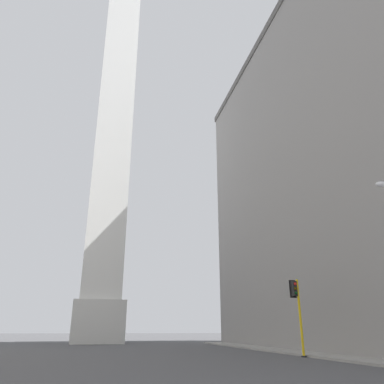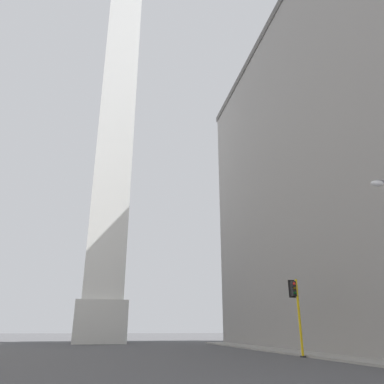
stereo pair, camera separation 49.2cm
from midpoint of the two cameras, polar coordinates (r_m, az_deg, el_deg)
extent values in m
cube|color=#595756|center=(56.89, 27.06, 20.91)|extent=(29.15, 49.75, 0.90)
cube|color=silver|center=(58.04, -13.43, -18.69)|extent=(7.16, 7.16, 5.74)
cube|color=white|center=(67.92, -11.06, 11.56)|extent=(5.73, 5.73, 62.90)
cylinder|color=yellow|center=(30.26, 16.51, -17.80)|extent=(0.18, 0.18, 5.48)
cylinder|color=#262626|center=(30.31, 17.05, -22.86)|extent=(0.40, 0.40, 0.10)
cube|color=black|center=(30.25, 15.62, -13.99)|extent=(0.38, 0.38, 1.10)
cube|color=black|center=(30.40, 15.43, -14.03)|extent=(0.58, 0.10, 1.32)
sphere|color=red|center=(30.13, 15.76, -13.30)|extent=(0.22, 0.22, 0.22)
sphere|color=#483506|center=(30.09, 15.83, -13.94)|extent=(0.22, 0.22, 0.22)
sphere|color=#073410|center=(30.06, 15.89, -14.59)|extent=(0.22, 0.22, 0.22)
ellipsoid|color=silver|center=(19.23, 27.03, 1.18)|extent=(0.64, 0.36, 0.26)
camera|label=1|loc=(0.25, -89.64, -0.13)|focal=35.00mm
camera|label=2|loc=(0.25, 90.36, 0.13)|focal=35.00mm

